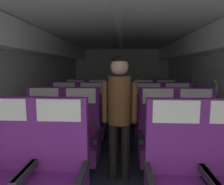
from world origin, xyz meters
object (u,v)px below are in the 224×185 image
(seat_a_left_aisle, at_px, (58,175))
(flight_attendant, at_px, (119,106))
(seat_b_left_window, at_px, (43,138))
(seat_b_right_window, at_px, (158,139))
(seat_c_right_aisle, at_px, (177,122))
(seat_a_left_window, at_px, (3,173))
(seat_d_left_aisle, at_px, (98,109))
(seat_c_left_window, at_px, (64,119))
(seat_a_right_window, at_px, (176,178))
(seat_c_left_aisle, at_px, (91,120))
(seat_c_right_window, at_px, (148,121))
(seat_d_right_aisle, at_px, (166,110))
(seat_d_right_window, at_px, (143,110))
(seat_b_left_aisle, at_px, (80,138))
(seat_b_right_aisle, at_px, (196,141))
(seat_d_left_window, at_px, (75,109))

(seat_a_left_aisle, height_order, flight_attendant, flight_attendant)
(seat_b_left_window, bearing_deg, seat_a_left_aisle, -59.89)
(seat_b_right_window, relative_size, seat_c_right_aisle, 1.00)
(seat_a_left_window, relative_size, seat_d_left_aisle, 1.00)
(seat_a_left_window, relative_size, seat_c_left_window, 1.00)
(seat_a_left_window, xyz_separation_m, seat_a_right_window, (1.52, 0.01, 0.00))
(seat_a_left_aisle, height_order, seat_a_right_window, same)
(seat_c_left_aisle, bearing_deg, seat_c_right_window, -0.67)
(seat_d_right_aisle, bearing_deg, seat_b_left_window, -138.98)
(seat_a_right_window, bearing_deg, flight_attendant, 124.62)
(seat_b_right_window, distance_m, seat_d_left_aisle, 1.99)
(seat_c_right_window, distance_m, seat_d_right_window, 0.89)
(seat_b_left_window, relative_size, seat_b_left_aisle, 1.00)
(seat_b_left_aisle, bearing_deg, seat_a_right_window, -39.83)
(seat_a_right_window, height_order, seat_c_right_aisle, same)
(seat_b_right_aisle, xyz_separation_m, seat_c_left_aisle, (-1.51, 0.87, 0.00))
(seat_c_left_window, bearing_deg, seat_a_left_window, -89.87)
(seat_c_left_aisle, distance_m, seat_d_right_aisle, 1.75)
(seat_a_right_window, relative_size, seat_c_left_window, 1.00)
(seat_a_left_window, distance_m, seat_b_left_aisle, 1.00)
(seat_c_left_aisle, height_order, seat_d_right_aisle, same)
(seat_b_left_window, height_order, seat_d_right_aisle, same)
(seat_c_right_window, bearing_deg, seat_b_left_aisle, -139.50)
(seat_b_left_window, relative_size, seat_c_right_aisle, 1.00)
(seat_a_left_aisle, xyz_separation_m, seat_b_right_window, (1.03, 0.88, 0.00))
(seat_c_right_aisle, distance_m, seat_d_right_window, 1.01)
(seat_b_left_window, bearing_deg, flight_attendant, -6.95)
(seat_d_left_window, xyz_separation_m, seat_d_right_aisle, (2.03, 0.01, 0.00))
(seat_a_left_window, height_order, seat_c_right_aisle, same)
(seat_a_right_window, bearing_deg, seat_d_right_window, 90.11)
(seat_b_left_aisle, bearing_deg, seat_a_left_aisle, -90.37)
(seat_c_right_aisle, bearing_deg, seat_b_right_window, -119.98)
(seat_d_left_aisle, bearing_deg, seat_a_right_window, -68.41)
(seat_c_right_aisle, relative_size, seat_c_right_window, 1.00)
(seat_d_left_aisle, distance_m, flight_attendant, 1.99)
(seat_b_left_aisle, bearing_deg, seat_a_left_window, -120.27)
(seat_b_right_aisle, bearing_deg, seat_d_left_window, 139.41)
(seat_b_left_aisle, relative_size, seat_b_right_window, 1.00)
(seat_a_right_window, bearing_deg, seat_c_left_aisle, 120.59)
(seat_a_left_aisle, relative_size, seat_b_right_aisle, 1.00)
(seat_a_right_window, bearing_deg, seat_a_left_aisle, -179.52)
(seat_c_right_aisle, relative_size, seat_d_right_window, 1.00)
(seat_c_left_window, bearing_deg, seat_d_right_aisle, 23.27)
(seat_a_left_window, bearing_deg, seat_c_right_window, 48.71)
(seat_b_right_window, height_order, seat_d_right_window, same)
(seat_b_right_aisle, bearing_deg, seat_d_right_window, 105.78)
(seat_d_left_aisle, distance_m, seat_d_right_aisle, 1.52)
(seat_b_left_window, relative_size, seat_c_left_window, 1.00)
(seat_c_left_aisle, height_order, seat_d_left_window, same)
(seat_c_right_aisle, relative_size, seat_d_right_aisle, 1.00)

